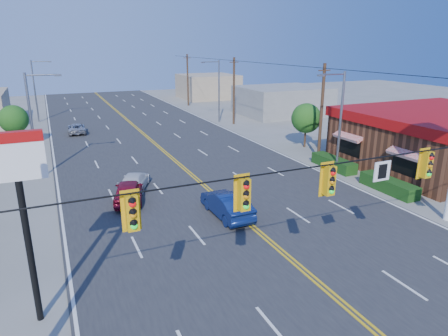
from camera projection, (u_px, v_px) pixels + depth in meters
name	position (u px, v px, depth m)	size (l,w,h in m)	color
ground	(343.00, 305.00, 15.85)	(160.00, 160.00, 0.00)	gray
road	(183.00, 168.00, 33.30)	(20.00, 120.00, 0.06)	#2D2D30
signal_span	(352.00, 191.00, 14.36)	(24.32, 0.34, 9.00)	#47301E
kfc	(440.00, 139.00, 33.34)	(16.30, 12.40, 4.70)	brown
pizza_hut_sign	(20.00, 190.00, 13.54)	(1.90, 0.30, 6.85)	black
streetlight_se	(339.00, 117.00, 30.92)	(2.55, 0.25, 8.00)	gray
streetlight_ne	(218.00, 88.00, 51.86)	(2.55, 0.25, 8.00)	gray
streetlight_sw	(34.00, 121.00, 29.52)	(2.55, 0.25, 8.00)	gray
streetlight_nw	(36.00, 88.00, 52.21)	(2.55, 0.25, 8.00)	gray
utility_pole_near	(321.00, 112.00, 35.05)	(0.28, 0.28, 8.40)	#47301E
utility_pole_mid	(234.00, 91.00, 50.76)	(0.28, 0.28, 8.40)	#47301E
utility_pole_far	(188.00, 80.00, 66.46)	(0.28, 0.28, 8.40)	#47301E
tree_kfc_rear	(306.00, 118.00, 39.42)	(2.94, 2.94, 4.41)	#47301E
tree_west	(14.00, 119.00, 39.65)	(2.80, 2.80, 4.20)	#47301E
bld_east_mid	(282.00, 101.00, 58.70)	(12.00, 10.00, 4.00)	gray
bld_east_far	(208.00, 86.00, 76.68)	(10.00, 10.00, 4.40)	tan
car_magenta	(129.00, 192.00, 25.98)	(1.75, 4.35, 1.48)	maroon
car_blue	(227.00, 205.00, 23.81)	(1.60, 4.59, 1.51)	navy
car_white	(135.00, 182.00, 28.33)	(1.67, 4.12, 1.19)	silver
car_silver	(77.00, 129.00, 46.11)	(1.90, 4.11, 1.14)	#AFAEB4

